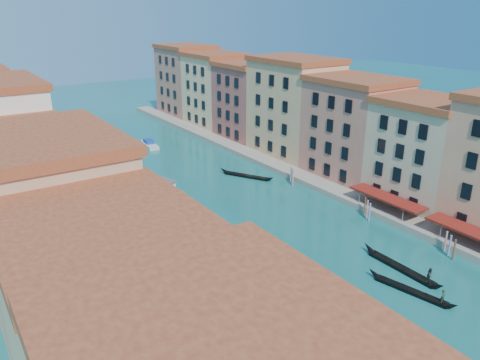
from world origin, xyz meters
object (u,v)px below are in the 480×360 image
(gondola_fore, at_px, (411,290))
(gondola_right, at_px, (403,268))
(vaporetto_far, at_px, (135,183))
(vaporetto_near, at_px, (298,327))

(gondola_fore, xyz_separation_m, gondola_right, (3.09, 3.54, 0.10))
(vaporetto_far, height_order, gondola_right, vaporetto_far)
(vaporetto_far, relative_size, gondola_fore, 1.89)
(gondola_fore, distance_m, gondola_right, 4.70)
(vaporetto_far, distance_m, gondola_right, 47.23)
(vaporetto_far, xyz_separation_m, gondola_right, (16.91, -44.09, -0.88))
(vaporetto_near, relative_size, gondola_right, 1.70)
(vaporetto_near, height_order, vaporetto_far, vaporetto_near)
(vaporetto_far, height_order, gondola_fore, vaporetto_far)
(gondola_fore, bearing_deg, vaporetto_far, 93.41)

